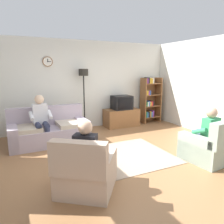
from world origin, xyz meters
name	(u,v)px	position (x,y,z in m)	size (l,w,h in m)	color
ground_plane	(127,156)	(0.00, 0.00, 0.00)	(12.00, 12.00, 0.00)	#8C603D
back_wall_assembly	(86,85)	(0.00, 2.66, 1.35)	(6.20, 0.17, 2.70)	silver
right_wall	(224,88)	(2.86, 0.00, 1.35)	(0.12, 5.80, 2.70)	silver
couch	(49,131)	(-1.37, 1.57, 0.31)	(1.91, 0.91, 0.90)	#A899A8
tv_stand	(121,118)	(1.05, 2.25, 0.28)	(1.10, 0.56, 0.57)	brown
tv	(122,103)	(1.05, 2.23, 0.79)	(0.60, 0.49, 0.44)	black
bookshelf	(149,100)	(2.19, 2.32, 0.79)	(0.68, 0.36, 1.56)	brown
floor_lamp	(84,83)	(-0.18, 2.35, 1.45)	(0.28, 0.28, 1.85)	black
armchair_near_window	(86,173)	(-1.23, -0.89, 0.29)	(1.16, 1.18, 0.90)	tan
armchair_near_bookshelf	(209,147)	(1.36, -0.93, 0.29)	(0.88, 0.95, 0.90)	gray
area_rug	(119,157)	(-0.20, 0.01, 0.01)	(2.20, 1.70, 0.01)	gray
person_on_couch	(41,118)	(-1.56, 1.46, 0.70)	(0.52, 0.54, 1.24)	silver
person_in_left_armchair	(87,151)	(-1.18, -0.82, 0.60)	(0.62, 0.64, 1.12)	black
person_in_right_armchair	(206,131)	(1.35, -0.84, 0.60)	(0.54, 0.56, 1.12)	#338C59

